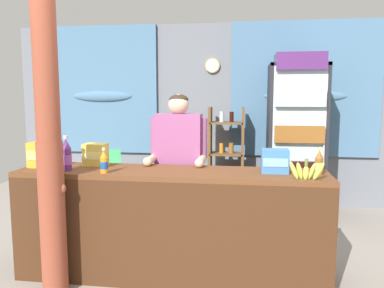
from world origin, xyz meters
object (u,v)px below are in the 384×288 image
object	(u,v)px
timber_post	(49,148)
banana_bunch	(306,171)
stall_counter	(169,216)
snack_box_instant_noodle	(96,155)
soda_bottle_iced_tea	(319,163)
snack_box_choco_powder	(41,155)
drink_fridge	(296,131)
snack_box_biscuit	(275,161)
soda_bottle_grape_soda	(66,156)
bottle_shelf_rack	(226,157)
shopkeeper	(179,155)
soda_bottle_orange_soda	(104,162)
plastic_lawn_chair	(104,180)

from	to	relation	value
timber_post	banana_bunch	world-z (taller)	timber_post
stall_counter	snack_box_instant_noodle	bearing A→B (deg)	161.09
soda_bottle_iced_tea	banana_bunch	size ratio (longest dim) A/B	0.79
snack_box_instant_noodle	snack_box_choco_powder	bearing A→B (deg)	-162.86
drink_fridge	snack_box_biscuit	world-z (taller)	drink_fridge
soda_bottle_iced_tea	banana_bunch	world-z (taller)	soda_bottle_iced_tea
soda_bottle_grape_soda	snack_box_instant_noodle	size ratio (longest dim) A/B	1.47
bottle_shelf_rack	soda_bottle_grape_soda	world-z (taller)	bottle_shelf_rack
timber_post	shopkeeper	size ratio (longest dim) A/B	1.54
soda_bottle_grape_soda	soda_bottle_orange_soda	distance (m)	0.36
plastic_lawn_chair	shopkeeper	bearing A→B (deg)	-40.85
bottle_shelf_rack	snack_box_biscuit	world-z (taller)	bottle_shelf_rack
soda_bottle_orange_soda	snack_box_choco_powder	world-z (taller)	snack_box_choco_powder
timber_post	snack_box_biscuit	world-z (taller)	timber_post
timber_post	soda_bottle_orange_soda	distance (m)	0.43
snack_box_biscuit	banana_bunch	xyz separation A→B (m)	(0.21, -0.23, -0.03)
soda_bottle_orange_soda	snack_box_biscuit	size ratio (longest dim) A/B	0.96
stall_counter	snack_box_choco_powder	world-z (taller)	snack_box_choco_powder
bottle_shelf_rack	plastic_lawn_chair	bearing A→B (deg)	-157.06
snack_box_biscuit	drink_fridge	bearing A→B (deg)	77.56
soda_bottle_orange_soda	banana_bunch	bearing A→B (deg)	-0.62
drink_fridge	soda_bottle_iced_tea	bearing A→B (deg)	-91.43
shopkeeper	soda_bottle_orange_soda	xyz separation A→B (m)	(-0.50, -0.61, 0.03)
bottle_shelf_rack	snack_box_biscuit	distance (m)	2.07
stall_counter	snack_box_biscuit	distance (m)	0.97
plastic_lawn_chair	snack_box_biscuit	world-z (taller)	snack_box_biscuit
snack_box_choco_powder	snack_box_instant_noodle	world-z (taller)	snack_box_choco_powder
snack_box_choco_powder	snack_box_instant_noodle	xyz separation A→B (m)	(0.44, 0.14, -0.01)
stall_counter	soda_bottle_iced_tea	distance (m)	1.27
drink_fridge	snack_box_instant_noodle	bearing A→B (deg)	-140.14
soda_bottle_grape_soda	shopkeeper	bearing A→B (deg)	32.67
bottle_shelf_rack	snack_box_choco_powder	distance (m)	2.54
stall_counter	timber_post	bearing A→B (deg)	-160.46
snack_box_instant_noodle	soda_bottle_iced_tea	bearing A→B (deg)	-4.59
timber_post	soda_bottle_grape_soda	size ratio (longest dim) A/B	8.19
shopkeeper	banana_bunch	world-z (taller)	shopkeeper
soda_bottle_grape_soda	timber_post	bearing A→B (deg)	-87.37
soda_bottle_orange_soda	snack_box_biscuit	world-z (taller)	soda_bottle_orange_soda
stall_counter	soda_bottle_orange_soda	xyz separation A→B (m)	(-0.51, -0.08, 0.45)
shopkeeper	snack_box_biscuit	xyz separation A→B (m)	(0.86, -0.40, 0.03)
banana_bunch	snack_box_choco_powder	bearing A→B (deg)	174.87
snack_box_choco_powder	soda_bottle_iced_tea	bearing A→B (deg)	-0.37
plastic_lawn_chair	snack_box_choco_powder	distance (m)	1.49
soda_bottle_iced_tea	snack_box_choco_powder	world-z (taller)	same
shopkeeper	snack_box_choco_powder	distance (m)	1.22
soda_bottle_orange_soda	snack_box_choco_powder	size ratio (longest dim) A/B	0.95
timber_post	shopkeeper	world-z (taller)	timber_post
stall_counter	soda_bottle_iced_tea	xyz separation A→B (m)	(1.19, 0.09, 0.45)
shopkeeper	snack_box_biscuit	world-z (taller)	shopkeeper
drink_fridge	plastic_lawn_chair	bearing A→B (deg)	-171.25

